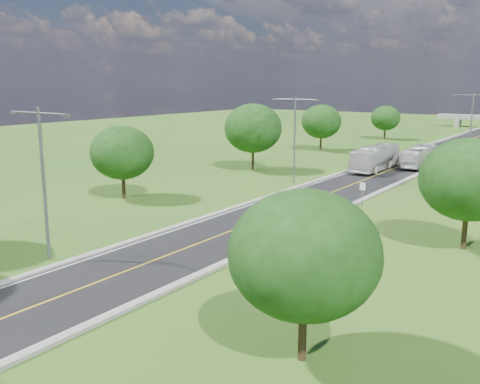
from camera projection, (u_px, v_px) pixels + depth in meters
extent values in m
plane|color=#275919|center=(389.00, 171.00, 70.61)|extent=(260.00, 260.00, 0.00)
cube|color=black|center=(404.00, 165.00, 75.43)|extent=(8.00, 150.00, 0.06)
cube|color=gray|center=(375.00, 162.00, 77.79)|extent=(0.50, 150.00, 0.22)
cube|color=gray|center=(435.00, 167.00, 73.03)|extent=(0.50, 150.00, 0.22)
cylinder|color=slate|center=(362.00, 195.00, 49.78)|extent=(0.08, 0.08, 2.40)
cube|color=white|center=(363.00, 186.00, 49.60)|extent=(0.55, 0.04, 0.70)
cube|color=gray|center=(458.00, 123.00, 140.28)|extent=(1.20, 3.00, 2.00)
cylinder|color=slate|center=(44.00, 185.00, 34.40)|extent=(0.22, 0.22, 10.00)
cylinder|color=slate|center=(25.00, 112.00, 34.26)|extent=(2.80, 0.12, 0.12)
cylinder|color=slate|center=(52.00, 114.00, 32.69)|extent=(2.80, 0.12, 0.12)
cube|color=slate|center=(14.00, 112.00, 34.99)|extent=(0.50, 0.25, 0.18)
cube|color=slate|center=(66.00, 115.00, 31.97)|extent=(0.50, 0.25, 0.18)
cylinder|color=slate|center=(295.00, 140.00, 60.91)|extent=(0.22, 0.22, 10.00)
cylinder|color=slate|center=(285.00, 99.00, 60.77)|extent=(2.80, 0.12, 0.12)
cylinder|color=slate|center=(306.00, 100.00, 59.20)|extent=(2.80, 0.12, 0.12)
cube|color=slate|center=(275.00, 99.00, 61.51)|extent=(0.50, 0.25, 0.18)
cube|color=slate|center=(317.00, 100.00, 58.48)|extent=(0.50, 0.25, 0.18)
cylinder|color=slate|center=(471.00, 126.00, 80.70)|extent=(0.22, 0.22, 10.00)
cylinder|color=slate|center=(464.00, 95.00, 80.56)|extent=(2.80, 0.12, 0.12)
cube|color=slate|center=(455.00, 95.00, 81.30)|extent=(0.50, 0.25, 0.18)
cylinder|color=black|center=(124.00, 185.00, 53.59)|extent=(0.36, 0.36, 2.70)
ellipsoid|color=#17360E|center=(122.00, 153.00, 52.93)|extent=(6.30, 6.30, 5.36)
cylinder|color=black|center=(253.00, 158.00, 70.65)|extent=(0.36, 0.36, 3.24)
ellipsoid|color=#17360E|center=(253.00, 128.00, 69.85)|extent=(7.56, 7.56, 6.43)
cylinder|color=black|center=(321.00, 142.00, 91.09)|extent=(0.36, 0.36, 2.88)
ellipsoid|color=#17360E|center=(321.00, 121.00, 90.38)|extent=(6.72, 6.72, 5.71)
cylinder|color=black|center=(385.00, 133.00, 109.01)|extent=(0.36, 0.36, 2.52)
ellipsoid|color=#17360E|center=(386.00, 118.00, 108.39)|extent=(5.88, 5.88, 5.00)
cylinder|color=black|center=(302.00, 330.00, 22.33)|extent=(0.36, 0.36, 2.70)
ellipsoid|color=#17360E|center=(304.00, 254.00, 21.66)|extent=(6.30, 6.30, 5.36)
cylinder|color=black|center=(465.00, 229.00, 37.26)|extent=(0.36, 0.36, 2.88)
ellipsoid|color=#17360E|center=(469.00, 180.00, 36.55)|extent=(6.72, 6.72, 5.71)
imported|color=silver|center=(419.00, 157.00, 73.18)|extent=(2.63, 10.23, 2.83)
imported|color=silver|center=(375.00, 158.00, 70.44)|extent=(2.88, 11.66, 3.24)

